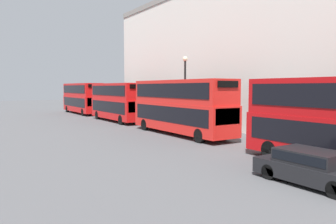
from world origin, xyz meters
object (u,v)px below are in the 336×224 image
Objects in this scene: bus_trailing at (82,97)px; car_dark_sedan at (311,166)px; bus_third_in_queue at (118,100)px; bus_second_in_queue at (181,105)px.

bus_trailing is 39.44m from car_dark_sedan.
bus_trailing is (0.00, 12.76, 0.06)m from bus_third_in_queue.
bus_trailing is (0.00, 25.25, -0.01)m from bus_second_in_queue.
car_dark_sedan is (-3.40, -26.51, -1.64)m from bus_third_in_queue.
bus_second_in_queue is 12.49m from bus_third_in_queue.
bus_third_in_queue is (0.00, 12.49, -0.07)m from bus_second_in_queue.
bus_third_in_queue is at bearing -90.00° from bus_trailing.
bus_second_in_queue reaches higher than bus_third_in_queue.
bus_second_in_queue is at bearing 76.36° from car_dark_sedan.
bus_trailing is at bearing 90.00° from bus_second_in_queue.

